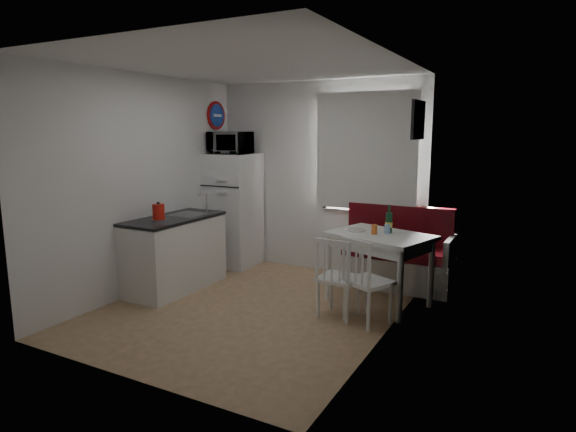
% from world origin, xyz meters
% --- Properties ---
extents(floor, '(3.00, 3.50, 0.02)m').
position_xyz_m(floor, '(0.00, 0.00, 0.00)').
color(floor, '#8D6E4B').
rests_on(floor, ground).
extents(ceiling, '(3.00, 3.50, 0.02)m').
position_xyz_m(ceiling, '(0.00, 0.00, 2.60)').
color(ceiling, white).
rests_on(ceiling, wall_back).
extents(wall_back, '(3.00, 0.02, 2.60)m').
position_xyz_m(wall_back, '(0.00, 1.75, 1.30)').
color(wall_back, white).
rests_on(wall_back, floor).
extents(wall_front, '(3.00, 0.02, 2.60)m').
position_xyz_m(wall_front, '(0.00, -1.75, 1.30)').
color(wall_front, white).
rests_on(wall_front, floor).
extents(wall_left, '(0.02, 3.50, 2.60)m').
position_xyz_m(wall_left, '(-1.50, 0.00, 1.30)').
color(wall_left, white).
rests_on(wall_left, floor).
extents(wall_right, '(0.02, 3.50, 2.60)m').
position_xyz_m(wall_right, '(1.50, 0.00, 1.30)').
color(wall_right, white).
rests_on(wall_right, floor).
extents(window, '(1.22, 0.06, 1.47)m').
position_xyz_m(window, '(0.70, 1.72, 1.62)').
color(window, white).
rests_on(window, wall_back).
extents(curtain, '(1.35, 0.02, 1.50)m').
position_xyz_m(curtain, '(0.70, 1.65, 1.68)').
color(curtain, white).
rests_on(curtain, wall_back).
extents(kitchen_counter, '(0.62, 1.32, 1.16)m').
position_xyz_m(kitchen_counter, '(-1.20, 0.16, 0.46)').
color(kitchen_counter, white).
rests_on(kitchen_counter, floor).
extents(wall_sign, '(0.03, 0.40, 0.40)m').
position_xyz_m(wall_sign, '(-1.47, 1.45, 2.15)').
color(wall_sign, '#193A99').
rests_on(wall_sign, wall_left).
extents(picture_frame, '(0.04, 0.52, 0.42)m').
position_xyz_m(picture_frame, '(1.48, 1.10, 2.05)').
color(picture_frame, black).
rests_on(picture_frame, wall_right).
extents(bench, '(1.41, 0.54, 1.01)m').
position_xyz_m(bench, '(1.17, 1.51, 0.33)').
color(bench, white).
rests_on(bench, floor).
extents(dining_table, '(1.25, 1.04, 0.81)m').
position_xyz_m(dining_table, '(1.18, 0.81, 0.72)').
color(dining_table, white).
rests_on(dining_table, floor).
extents(chair_left, '(0.43, 0.41, 0.46)m').
position_xyz_m(chair_left, '(0.93, 0.15, 0.53)').
color(chair_left, white).
rests_on(chair_left, floor).
extents(chair_right, '(0.55, 0.55, 0.48)m').
position_xyz_m(chair_right, '(1.25, 0.15, 0.55)').
color(chair_right, white).
rests_on(chair_right, floor).
extents(fridge, '(0.65, 0.65, 1.61)m').
position_xyz_m(fridge, '(-1.18, 1.40, 0.81)').
color(fridge, white).
rests_on(fridge, floor).
extents(microwave, '(0.56, 0.38, 0.31)m').
position_xyz_m(microwave, '(-1.18, 1.35, 1.77)').
color(microwave, white).
rests_on(microwave, fridge).
extents(kettle, '(0.17, 0.17, 0.22)m').
position_xyz_m(kettle, '(-1.15, -0.15, 1.01)').
color(kettle, red).
rests_on(kettle, kitchen_counter).
extents(wine_bottle, '(0.08, 0.08, 0.32)m').
position_xyz_m(wine_bottle, '(1.25, 0.91, 0.97)').
color(wine_bottle, '#144024').
rests_on(wine_bottle, dining_table).
extents(drinking_glass_orange, '(0.07, 0.07, 0.11)m').
position_xyz_m(drinking_glass_orange, '(1.13, 0.76, 0.86)').
color(drinking_glass_orange, orange).
rests_on(drinking_glass_orange, dining_table).
extents(drinking_glass_blue, '(0.06, 0.06, 0.11)m').
position_xyz_m(drinking_glass_blue, '(1.25, 0.86, 0.86)').
color(drinking_glass_blue, '#8FC9F4').
rests_on(drinking_glass_blue, dining_table).
extents(plate, '(0.23, 0.23, 0.02)m').
position_xyz_m(plate, '(0.88, 0.83, 0.82)').
color(plate, white).
rests_on(plate, dining_table).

